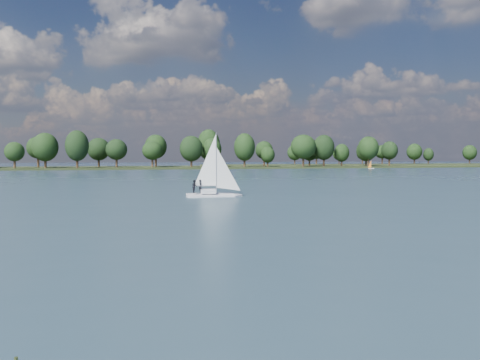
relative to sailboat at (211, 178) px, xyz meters
name	(u,v)px	position (x,y,z in m)	size (l,w,h in m)	color
ground	(148,180)	(-1.50, 51.19, -2.33)	(700.00, 700.00, 0.00)	#233342
far_shore	(115,169)	(-1.50, 163.19, -2.33)	(660.00, 40.00, 1.50)	black
far_shore_back	(389,165)	(158.50, 211.19, -2.33)	(220.00, 30.00, 1.40)	black
sailboat	(211,178)	(0.00, 0.00, 0.00)	(6.44, 2.17, 8.35)	silver
dinghy_orange	(371,166)	(101.52, 134.13, -1.43)	(2.57, 1.70, 3.82)	silver
treeline	(68,149)	(-19.88, 159.11, 5.91)	(563.40, 74.00, 18.67)	black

